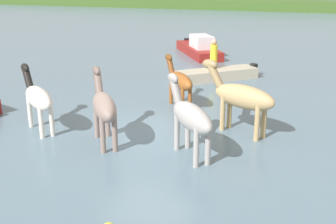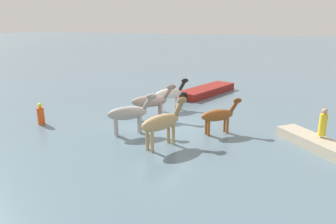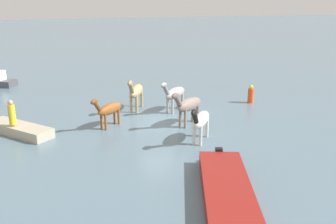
% 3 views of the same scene
% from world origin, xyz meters
% --- Properties ---
extents(ground_plane, '(215.07, 215.07, 0.00)m').
position_xyz_m(ground_plane, '(0.00, 0.00, 0.00)').
color(ground_plane, slate).
extents(horse_mid_herd, '(2.10, 1.75, 1.85)m').
position_xyz_m(horse_mid_herd, '(-3.20, -0.82, 1.02)').
color(horse_mid_herd, silver).
rests_on(horse_mid_herd, ground_plane).
extents(horse_lead, '(1.69, 1.86, 1.69)m').
position_xyz_m(horse_lead, '(-0.02, 2.86, 0.93)').
color(horse_lead, brown).
rests_on(horse_lead, ground_plane).
extents(horse_gray_outer, '(2.50, 1.54, 2.03)m').
position_xyz_m(horse_gray_outer, '(2.46, 0.91, 1.12)').
color(horse_gray_outer, tan).
rests_on(horse_gray_outer, ground_plane).
extents(horse_pinto_flank, '(1.78, 2.24, 1.94)m').
position_xyz_m(horse_pinto_flank, '(-0.91, -1.07, 1.07)').
color(horse_pinto_flank, gray).
rests_on(horse_pinto_flank, ground_plane).
extents(horse_rear_stallion, '(1.93, 2.11, 1.93)m').
position_xyz_m(horse_rear_stallion, '(1.55, -1.14, 1.06)').
color(horse_rear_stallion, '#9E9993').
rests_on(horse_rear_stallion, ground_plane).
extents(boat_skiff_near, '(3.50, 3.32, 0.71)m').
position_xyz_m(boat_skiff_near, '(0.32, 7.20, 0.16)').
color(boat_skiff_near, '#B7AD93').
rests_on(boat_skiff_near, ground_plane).
extents(boat_tender_starboard, '(5.73, 3.28, 0.77)m').
position_xyz_m(boat_tender_starboard, '(-8.21, 0.27, 0.18)').
color(boat_tender_starboard, maroon).
rests_on(boat_tender_starboard, ground_plane).
extents(person_boatman_standing, '(0.32, 0.32, 1.19)m').
position_xyz_m(person_boatman_standing, '(0.13, 7.38, 1.11)').
color(person_boatman_standing, yellow).
rests_on(person_boatman_standing, boat_skiff_near).
extents(buoy_channel_marker, '(0.36, 0.36, 1.14)m').
position_xyz_m(buoy_channel_marker, '(1.83, -6.26, 0.51)').
color(buoy_channel_marker, '#E54C19').
rests_on(buoy_channel_marker, ground_plane).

